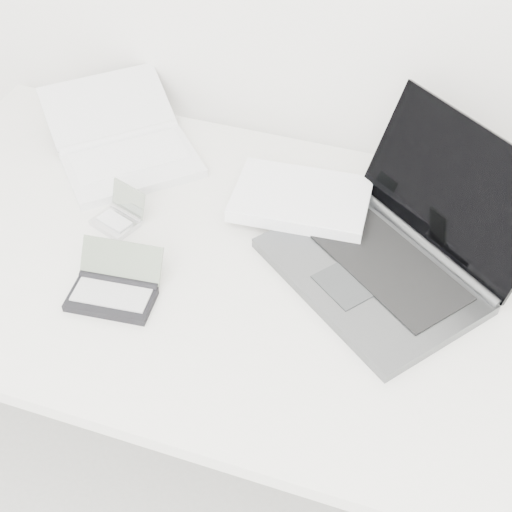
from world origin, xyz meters
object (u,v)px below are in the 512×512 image
(desk, at_px, (278,285))
(netbook_open_white, at_px, (125,147))
(palmtop_charcoal, at_px, (114,289))
(laptop_large, at_px, (366,234))

(desk, xyz_separation_m, netbook_open_white, (-0.42, 0.22, 0.07))
(netbook_open_white, bearing_deg, desk, -70.81)
(desk, height_order, netbook_open_white, netbook_open_white)
(desk, relative_size, netbook_open_white, 3.65)
(desk, xyz_separation_m, palmtop_charcoal, (-0.25, -0.16, 0.06))
(desk, height_order, palmtop_charcoal, palmtop_charcoal)
(desk, height_order, laptop_large, laptop_large)
(palmtop_charcoal, bearing_deg, laptop_large, 27.46)
(netbook_open_white, height_order, palmtop_charcoal, netbook_open_white)
(desk, relative_size, palmtop_charcoal, 9.94)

